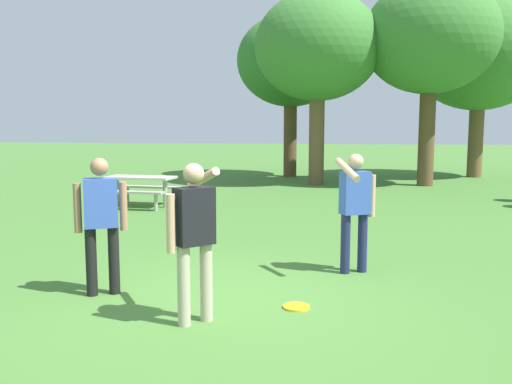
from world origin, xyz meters
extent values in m
plane|color=#447530|center=(0.00, 0.00, 0.00)|extent=(120.00, 120.00, 0.00)
cylinder|color=black|center=(-1.58, 0.02, 0.41)|extent=(0.13, 0.13, 0.82)
cylinder|color=black|center=(-1.35, 0.13, 0.41)|extent=(0.13, 0.13, 0.82)
cube|color=#3856B7|center=(-1.46, 0.07, 1.11)|extent=(0.44, 0.37, 0.58)
sphere|color=#9E7051|center=(-1.46, 0.07, 1.53)|extent=(0.21, 0.21, 0.21)
cylinder|color=#9E7051|center=(-1.69, -0.04, 1.06)|extent=(0.09, 0.09, 0.58)
cylinder|color=#9E7051|center=(-1.23, 0.19, 1.06)|extent=(0.09, 0.09, 0.58)
cylinder|color=#1E234C|center=(1.63, 1.60, 0.41)|extent=(0.13, 0.13, 0.82)
cylinder|color=#1E234C|center=(1.40, 1.49, 0.41)|extent=(0.13, 0.13, 0.82)
cube|color=#3856B7|center=(1.52, 1.55, 1.11)|extent=(0.44, 0.37, 0.58)
sphere|color=tan|center=(1.52, 1.55, 1.53)|extent=(0.21, 0.21, 0.21)
cylinder|color=tan|center=(1.75, 1.66, 1.06)|extent=(0.09, 0.09, 0.58)
cylinder|color=tan|center=(1.40, 1.19, 1.45)|extent=(0.34, 0.56, 0.28)
cylinder|color=#B7AD93|center=(-0.21, -0.75, 0.41)|extent=(0.13, 0.13, 0.82)
cylinder|color=#B7AD93|center=(-0.02, -0.56, 0.41)|extent=(0.13, 0.13, 0.82)
cube|color=black|center=(-0.12, -0.66, 1.11)|extent=(0.43, 0.42, 0.58)
sphere|color=tan|center=(-0.12, -0.66, 1.53)|extent=(0.21, 0.21, 0.21)
cylinder|color=tan|center=(-0.30, -0.84, 1.06)|extent=(0.09, 0.09, 0.58)
cylinder|color=tan|center=(-0.12, -0.28, 1.45)|extent=(0.47, 0.47, 0.28)
cylinder|color=yellow|center=(0.86, -0.04, 0.01)|extent=(0.30, 0.30, 0.03)
cube|color=#B2ADA3|center=(-3.68, 6.94, 0.74)|extent=(1.75, 0.87, 0.06)
cube|color=#A49F96|center=(-3.72, 6.36, 0.44)|extent=(1.71, 0.38, 0.05)
cube|color=#A49F96|center=(-3.64, 7.52, 0.44)|extent=(1.71, 0.38, 0.05)
cylinder|color=#A49F96|center=(-4.34, 6.99, 0.35)|extent=(0.11, 0.11, 0.71)
cylinder|color=#A49F96|center=(-4.38, 6.41, 0.21)|extent=(0.09, 0.09, 0.41)
cylinder|color=#A49F96|center=(-4.30, 7.56, 0.21)|extent=(0.09, 0.09, 0.41)
cylinder|color=#A49F96|center=(-3.02, 6.89, 0.35)|extent=(0.11, 0.11, 0.71)
cylinder|color=#A49F96|center=(-3.06, 6.32, 0.21)|extent=(0.09, 0.09, 0.41)
cylinder|color=#A49F96|center=(-2.98, 7.47, 0.21)|extent=(0.09, 0.09, 0.41)
cylinder|color=brown|center=(-0.79, 15.97, 1.74)|extent=(0.53, 0.53, 3.47)
ellipsoid|color=#33702D|center=(-0.79, 15.97, 4.66)|extent=(4.32, 4.32, 3.67)
cylinder|color=brown|center=(0.43, 12.99, 1.77)|extent=(0.53, 0.53, 3.55)
ellipsoid|color=#3D7A33|center=(0.43, 12.99, 4.74)|extent=(4.33, 4.33, 3.68)
cylinder|color=brown|center=(4.15, 13.20, 1.89)|extent=(0.54, 0.54, 3.78)
ellipsoid|color=#3D7A33|center=(4.15, 13.20, 5.02)|extent=(4.48, 4.48, 3.81)
cylinder|color=brown|center=(6.60, 16.86, 1.74)|extent=(0.57, 0.57, 3.47)
ellipsoid|color=#3D7A33|center=(6.60, 16.86, 4.95)|extent=(5.36, 5.36, 4.56)
camera|label=1|loc=(1.34, -5.74, 1.99)|focal=37.35mm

